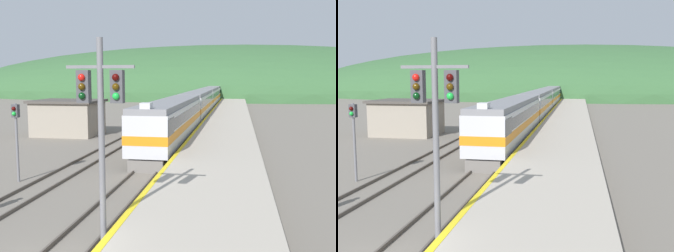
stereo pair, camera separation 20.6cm
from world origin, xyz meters
TOP-DOWN VIEW (x-y plane):
  - track_main at (0.00, 70.00)m, footprint 1.52×180.00m
  - track_siding at (-4.69, 70.00)m, footprint 1.52×180.00m
  - platform at (4.27, 50.00)m, footprint 5.29×140.00m
  - distant_hills at (0.00, 121.45)m, footprint 186.99×84.14m
  - station_shed at (-11.36, 27.37)m, footprint 6.54×5.50m
  - express_train_lead_car at (0.00, 22.66)m, footprint 2.84×19.94m
  - carriage_second at (0.00, 43.58)m, footprint 2.83×19.67m
  - carriage_third at (0.00, 64.13)m, footprint 2.83×19.67m
  - carriage_fourth at (0.00, 84.69)m, footprint 2.83×19.67m
  - signal_mast_main at (1.21, 2.14)m, footprint 2.20×0.42m
  - signal_post_siding at (-6.47, 9.88)m, footprint 0.36×0.42m

SIDE VIEW (x-z plane):
  - distant_hills at x=0.00m, z-range -16.09..16.09m
  - track_main at x=0.00m, z-range 0.00..0.16m
  - track_siding at x=-4.69m, z-range 0.00..0.16m
  - platform at x=4.27m, z-range -0.01..1.06m
  - station_shed at x=-11.36m, z-range 0.02..3.55m
  - carriage_second at x=0.00m, z-range 0.17..4.06m
  - carriage_third at x=0.00m, z-range 0.17..4.06m
  - carriage_fourth at x=0.00m, z-range 0.17..4.06m
  - express_train_lead_car at x=0.00m, z-range 0.00..4.25m
  - signal_post_siding at x=-6.47m, z-range 0.92..5.27m
  - signal_mast_main at x=1.21m, z-range 1.07..8.03m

